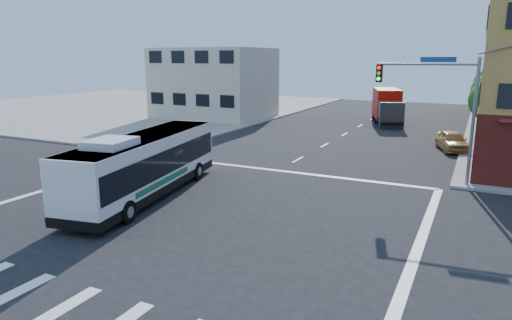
% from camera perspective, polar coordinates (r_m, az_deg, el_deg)
% --- Properties ---
extents(ground, '(120.00, 120.00, 0.00)m').
position_cam_1_polar(ground, '(20.74, -7.93, -7.05)').
color(ground, black).
rests_on(ground, ground).
extents(sidewalk_nw, '(50.00, 50.00, 0.15)m').
position_cam_1_polar(sidewalk_nw, '(69.14, -15.82, 6.52)').
color(sidewalk_nw, gray).
rests_on(sidewalk_nw, ground).
extents(building_west, '(12.06, 10.06, 8.00)m').
position_cam_1_polar(building_west, '(54.04, -5.20, 9.52)').
color(building_west, beige).
rests_on(building_west, ground).
extents(signal_mast_ne, '(7.91, 1.13, 8.07)m').
position_cam_1_polar(signal_mast_ne, '(26.84, 22.08, 7.55)').
color(signal_mast_ne, slate).
rests_on(signal_mast_ne, ground).
extents(street_tree_a, '(3.60, 3.60, 5.53)m').
position_cam_1_polar(street_tree_a, '(44.13, 27.45, 6.91)').
color(street_tree_a, '#332412').
rests_on(street_tree_a, ground).
extents(street_tree_b, '(3.80, 3.80, 5.79)m').
position_cam_1_polar(street_tree_b, '(52.10, 27.38, 7.77)').
color(street_tree_b, '#332412').
rests_on(street_tree_b, ground).
extents(street_tree_c, '(3.40, 3.40, 5.29)m').
position_cam_1_polar(street_tree_c, '(60.10, 27.28, 7.98)').
color(street_tree_c, '#332412').
rests_on(street_tree_c, ground).
extents(street_tree_d, '(4.00, 4.00, 6.03)m').
position_cam_1_polar(street_tree_d, '(68.07, 27.26, 8.73)').
color(street_tree_d, '#332412').
rests_on(street_tree_d, ground).
extents(transit_bus, '(4.50, 11.98, 3.47)m').
position_cam_1_polar(transit_bus, '(23.71, -13.62, -0.49)').
color(transit_bus, black).
rests_on(transit_bus, ground).
extents(box_truck, '(4.69, 8.45, 3.66)m').
position_cam_1_polar(box_truck, '(50.77, 16.09, 6.35)').
color(box_truck, '#2A2A30').
rests_on(box_truck, ground).
extents(parked_car, '(3.07, 4.77, 1.51)m').
position_cam_1_polar(parked_car, '(37.85, 23.32, 2.23)').
color(parked_car, tan).
rests_on(parked_car, ground).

